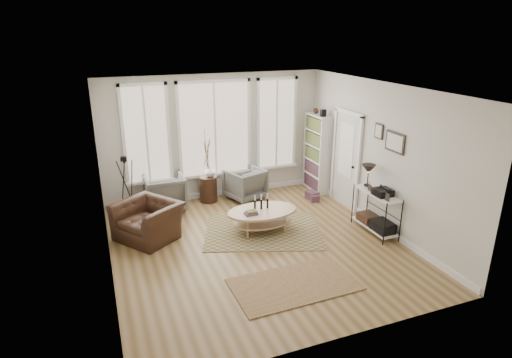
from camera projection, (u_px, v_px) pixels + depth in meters
name	position (u px, v px, depth m)	size (l,w,h in m)	color
room	(258.00, 173.00, 7.56)	(5.50, 5.54, 2.90)	olive
bay_window	(215.00, 131.00, 9.86)	(4.14, 0.12, 2.24)	tan
door	(346.00, 158.00, 9.52)	(0.09, 1.06, 2.22)	silver
bookcase	(317.00, 153.00, 10.47)	(0.31, 0.85, 2.06)	white
low_shelf	(376.00, 208.00, 8.38)	(0.38, 1.08, 1.30)	white
wall_art	(391.00, 139.00, 8.02)	(0.04, 0.88, 0.44)	black
rug_main	(263.00, 230.00, 8.59)	(2.29, 1.71, 0.01)	brown
rug_runner	(294.00, 284.00, 6.78)	(1.97, 1.10, 0.01)	brown
coffee_table	(262.00, 215.00, 8.48)	(1.41, 0.91, 0.65)	tan
armchair_left	(165.00, 192.00, 9.52)	(0.85, 0.87, 0.80)	slate
armchair_right	(245.00, 184.00, 10.10)	(0.79, 0.81, 0.74)	slate
side_table	(208.00, 168.00, 9.79)	(0.40, 0.40, 1.70)	#351E12
vase	(210.00, 171.00, 9.84)	(0.23, 0.23, 0.25)	silver
accent_chair	(148.00, 221.00, 8.19)	(0.97, 1.11, 0.72)	#351E12
tripod_camera	(127.00, 189.00, 9.10)	(0.47, 0.47, 1.33)	black
book_stack_near	(312.00, 195.00, 10.15)	(0.22, 0.29, 0.18)	maroon
book_stack_far	(314.00, 198.00, 10.05)	(0.19, 0.25, 0.16)	maroon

